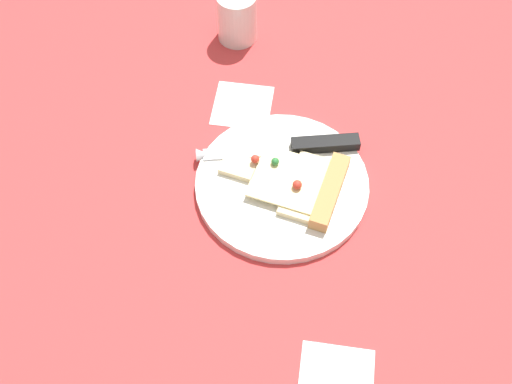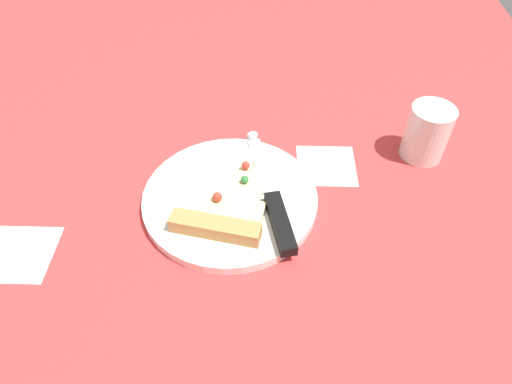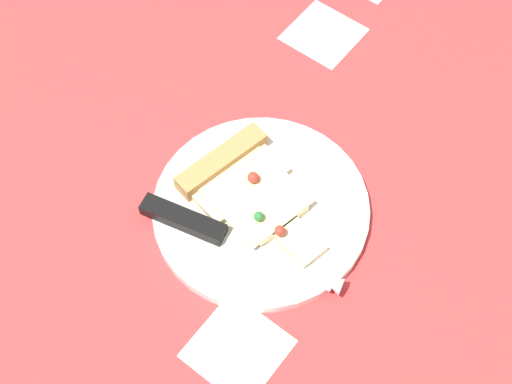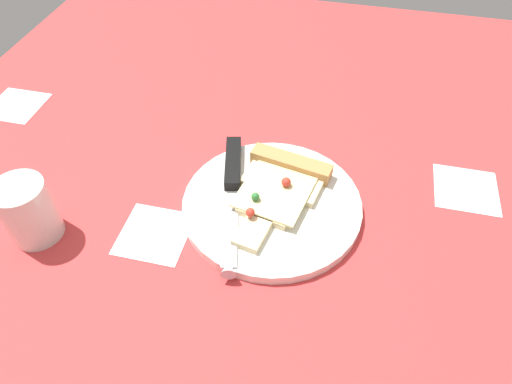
% 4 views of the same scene
% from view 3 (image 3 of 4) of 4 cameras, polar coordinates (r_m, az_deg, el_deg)
% --- Properties ---
extents(ground_plane, '(1.36, 1.36, 0.03)m').
position_cam_3_polar(ground_plane, '(0.86, 3.90, 0.68)').
color(ground_plane, '#D13838').
rests_on(ground_plane, ground).
extents(plate, '(0.25, 0.25, 0.01)m').
position_cam_3_polar(plate, '(0.81, 0.40, -1.35)').
color(plate, white).
rests_on(plate, ground_plane).
extents(pizza_slice, '(0.19, 0.13, 0.03)m').
position_cam_3_polar(pizza_slice, '(0.81, -0.80, 0.38)').
color(pizza_slice, beige).
rests_on(pizza_slice, plate).
extents(knife, '(0.24, 0.08, 0.02)m').
position_cam_3_polar(knife, '(0.78, -2.91, -3.50)').
color(knife, silver).
rests_on(knife, plate).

